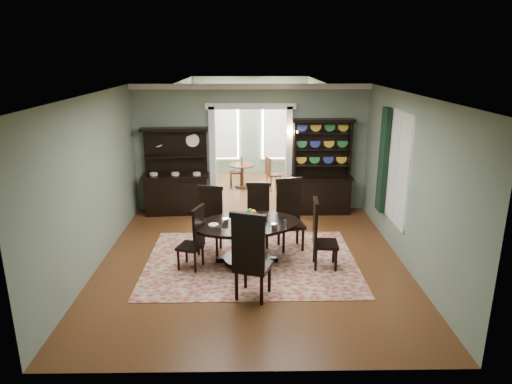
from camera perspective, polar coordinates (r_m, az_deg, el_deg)
room at (r=7.92m, az=-0.56°, el=1.73°), size 5.51×6.01×3.01m
parlor at (r=13.31m, az=-0.71°, el=7.67°), size 3.51×3.50×3.01m
doorway_trim at (r=10.79m, az=-0.66°, el=6.05°), size 2.08×0.25×2.57m
right_window at (r=9.19m, az=16.47°, el=3.32°), size 0.15×1.47×2.12m
wall_sconce at (r=10.64m, az=4.50°, el=7.33°), size 0.27×0.21×0.21m
rug at (r=8.43m, az=-0.59°, el=-8.70°), size 3.82×2.85×0.01m
dining_table at (r=8.22m, az=-1.16°, el=-5.38°), size 2.16×2.15×0.77m
centerpiece at (r=8.14m, az=-0.67°, el=-3.35°), size 1.40×0.90×0.23m
chair_far_left at (r=8.72m, az=-5.74°, el=-3.17°), size 0.53×0.51×1.27m
chair_far_mid at (r=8.99m, az=0.30°, el=-2.56°), size 0.48×0.45×1.24m
chair_far_right at (r=8.86m, az=4.22°, el=-2.45°), size 0.59×0.56×1.37m
chair_end_left at (r=8.01m, az=-7.65°, el=-5.56°), size 0.52×0.53×1.16m
chair_end_right at (r=8.06m, az=7.98°, el=-5.04°), size 0.47×0.49×1.26m
chair_near at (r=6.89m, az=-0.70°, el=-7.83°), size 0.68×0.66×1.45m
sideboard at (r=10.91m, az=-9.93°, el=1.00°), size 1.58×0.66×2.03m
welsh_dresser at (r=10.88m, az=8.17°, el=1.58°), size 1.43×0.52×2.23m
parlor_table at (r=12.91m, az=-1.75°, el=2.47°), size 0.72×0.72×0.66m
parlor_chair_left at (r=12.88m, az=-2.23°, el=2.76°), size 0.40×0.40×0.95m
parlor_chair_right at (r=12.56m, az=1.94°, el=2.40°), size 0.45×0.44×0.95m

